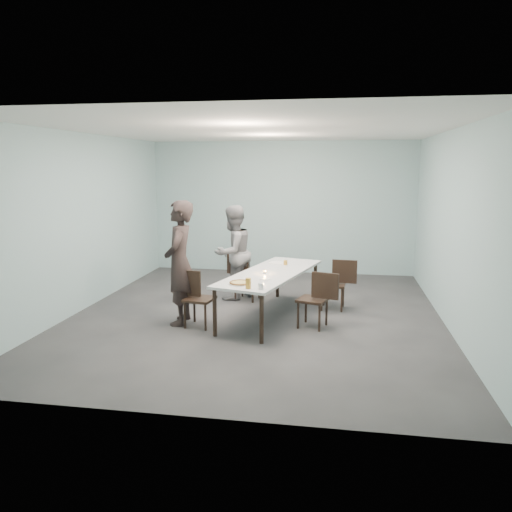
% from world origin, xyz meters
% --- Properties ---
extents(ground, '(7.00, 7.00, 0.00)m').
position_xyz_m(ground, '(0.00, 0.00, 0.00)').
color(ground, '#333335').
rests_on(ground, ground).
extents(room_shell, '(6.02, 7.02, 3.01)m').
position_xyz_m(room_shell, '(0.00, 0.00, 2.03)').
color(room_shell, '#9ABDC2').
rests_on(room_shell, ground).
extents(table, '(1.53, 2.74, 0.75)m').
position_xyz_m(table, '(0.25, -0.06, 0.69)').
color(table, white).
rests_on(table, ground).
extents(chair_near_left, '(0.64, 0.48, 0.87)m').
position_xyz_m(chair_near_left, '(-0.84, -0.73, 0.50)').
color(chair_near_left, black).
rests_on(chair_near_left, ground).
extents(chair_far_left, '(0.64, 0.49, 0.87)m').
position_xyz_m(chair_far_left, '(-0.40, 0.93, 0.50)').
color(chair_far_left, black).
rests_on(chair_far_left, ground).
extents(chair_near_right, '(0.65, 0.52, 0.87)m').
position_xyz_m(chair_near_right, '(1.03, -0.51, 0.50)').
color(chair_near_right, black).
rests_on(chair_near_right, ground).
extents(chair_far_right, '(0.62, 0.45, 0.87)m').
position_xyz_m(chair_far_right, '(1.32, 0.56, 0.50)').
color(chair_far_right, black).
rests_on(chair_far_right, ground).
extents(diner_near, '(0.52, 0.74, 1.93)m').
position_xyz_m(diner_near, '(-1.10, -0.63, 0.97)').
color(diner_near, black).
rests_on(diner_near, ground).
extents(diner_far, '(1.01, 1.06, 1.74)m').
position_xyz_m(diner_far, '(-0.60, 0.96, 0.87)').
color(diner_far, gray).
rests_on(diner_far, ground).
extents(pizza, '(0.34, 0.34, 0.04)m').
position_xyz_m(pizza, '(-0.07, -0.97, 0.77)').
color(pizza, white).
rests_on(pizza, table).
extents(side_plate, '(0.18, 0.18, 0.01)m').
position_xyz_m(side_plate, '(0.23, -0.60, 0.76)').
color(side_plate, white).
rests_on(side_plate, table).
extents(beer_glass, '(0.08, 0.08, 0.15)m').
position_xyz_m(beer_glass, '(0.09, -1.22, 0.82)').
color(beer_glass, '#BC8629').
rests_on(beer_glass, table).
extents(water_tumbler, '(0.08, 0.08, 0.09)m').
position_xyz_m(water_tumbler, '(0.27, -1.23, 0.80)').
color(water_tumbler, silver).
rests_on(water_tumbler, table).
extents(tealight, '(0.06, 0.06, 0.05)m').
position_xyz_m(tealight, '(0.17, -0.21, 0.77)').
color(tealight, silver).
rests_on(tealight, table).
extents(amber_tumbler, '(0.07, 0.07, 0.08)m').
position_xyz_m(amber_tumbler, '(0.42, 0.57, 0.79)').
color(amber_tumbler, '#BC8629').
rests_on(amber_tumbler, table).
extents(menu, '(0.35, 0.29, 0.01)m').
position_xyz_m(menu, '(0.27, 0.72, 0.75)').
color(menu, silver).
rests_on(menu, table).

